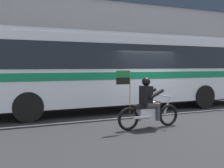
{
  "coord_description": "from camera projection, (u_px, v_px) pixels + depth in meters",
  "views": [
    {
      "loc": [
        -5.65,
        -9.46,
        1.92
      ],
      "look_at": [
        -1.84,
        -0.7,
        1.27
      ],
      "focal_mm": 43.39,
      "sensor_mm": 36.0,
      "label": 1
    }
  ],
  "objects": [
    {
      "name": "transit_bus",
      "position": [
        121.0,
        66.0,
        11.75
      ],
      "size": [
        13.06,
        2.7,
        3.22
      ],
      "color": "silver",
      "rests_on": "ground_plane"
    },
    {
      "name": "office_building_facade",
      "position": [
        88.0,
        19.0,
        17.46
      ],
      "size": [
        28.0,
        0.89,
        9.8
      ],
      "color": "gray",
      "rests_on": "ground_plane"
    },
    {
      "name": "ground_plane",
      "position": [
        147.0,
        113.0,
        11.03
      ],
      "size": [
        60.0,
        60.0,
        0.0
      ],
      "primitive_type": "plane",
      "color": "black"
    },
    {
      "name": "sidewalk_curb",
      "position": [
        101.0,
        97.0,
        15.69
      ],
      "size": [
        28.0,
        3.8,
        0.15
      ],
      "primitive_type": "cube",
      "color": "gray",
      "rests_on": "ground_plane"
    },
    {
      "name": "motorcycle_with_rider",
      "position": [
        149.0,
        107.0,
        8.25
      ],
      "size": [
        2.2,
        0.64,
        1.78
      ],
      "color": "black",
      "rests_on": "ground_plane"
    },
    {
      "name": "fire_hydrant",
      "position": [
        157.0,
        89.0,
        16.11
      ],
      "size": [
        0.22,
        0.3,
        0.75
      ],
      "color": "gold",
      "rests_on": "sidewalk_curb"
    },
    {
      "name": "lane_center_stripe",
      "position": [
        155.0,
        115.0,
        10.48
      ],
      "size": [
        26.6,
        0.14,
        0.01
      ],
      "primitive_type": "cube",
      "color": "silver",
      "rests_on": "ground_plane"
    }
  ]
}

